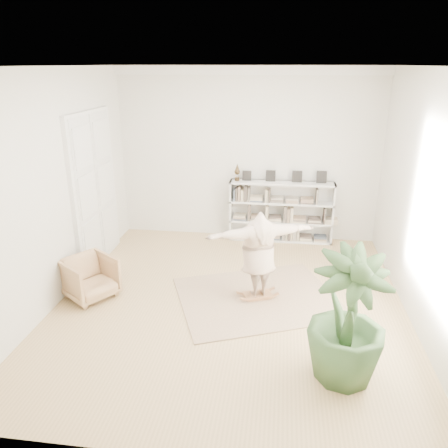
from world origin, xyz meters
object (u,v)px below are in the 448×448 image
bookshelf (281,212)px  rocker_board (258,295)px  armchair (90,278)px  houseplant (348,318)px  person (259,252)px

bookshelf → rocker_board: bearing=-96.9°
bookshelf → armchair: (-3.04, -2.92, -0.29)m
bookshelf → houseplant: houseplant is taller
rocker_board → person: 0.77m
armchair → bookshelf: bearing=-11.3°
armchair → rocker_board: bearing=-48.7°
bookshelf → person: bearing=-96.9°
bookshelf → rocker_board: size_ratio=4.21×
bookshelf → person: bookshelf is taller
armchair → rocker_board: armchair is taller
rocker_board → bookshelf: bearing=60.9°
bookshelf → person: (-0.32, -2.62, 0.19)m
rocker_board → person: bearing=165.0°
armchair → houseplant: houseplant is taller
bookshelf → rocker_board: (-0.32, -2.62, -0.57)m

